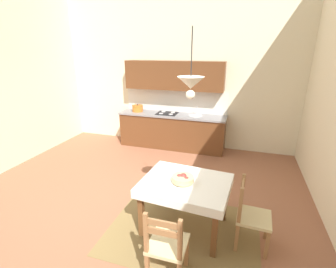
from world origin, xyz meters
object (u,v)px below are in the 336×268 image
at_px(fruit_bowl, 183,179).
at_px(pendant_lamp, 191,84).
at_px(dining_table, 185,190).
at_px(dining_chair_window_side, 251,216).
at_px(kitchen_cabinetry, 172,115).
at_px(dining_chair_camera_side, 167,246).

relative_size(fruit_bowl, pendant_lamp, 0.37).
bearing_deg(fruit_bowl, dining_table, 50.71).
bearing_deg(dining_table, pendant_lamp, -45.33).
xyz_separation_m(dining_chair_window_side, fruit_bowl, (-0.91, 0.03, 0.37)).
xyz_separation_m(fruit_bowl, pendant_lamp, (0.07, 0.00, 1.27)).
bearing_deg(kitchen_cabinetry, dining_table, -70.28).
height_order(dining_table, fruit_bowl, fruit_bowl).
relative_size(kitchen_cabinetry, fruit_bowl, 9.13).
relative_size(dining_chair_camera_side, dining_chair_window_side, 1.00).
relative_size(dining_chair_window_side, fruit_bowl, 3.10).
bearing_deg(fruit_bowl, dining_chair_camera_side, -87.53).
xyz_separation_m(dining_table, dining_chair_camera_side, (0.00, -0.87, -0.17)).
bearing_deg(dining_chair_camera_side, kitchen_cabinetry, 105.54).
xyz_separation_m(kitchen_cabinetry, dining_table, (1.06, -2.96, -0.24)).
height_order(fruit_bowl, pendant_lamp, pendant_lamp).
bearing_deg(dining_chair_camera_side, dining_table, 90.30).
relative_size(dining_chair_camera_side, pendant_lamp, 1.16).
bearing_deg(dining_table, dining_chair_camera_side, -89.70).
bearing_deg(kitchen_cabinetry, pendant_lamp, -69.87).
bearing_deg(dining_table, kitchen_cabinetry, 109.72).
xyz_separation_m(kitchen_cabinetry, pendant_lamp, (1.10, -3.00, 1.23)).
relative_size(dining_table, pendant_lamp, 1.56).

